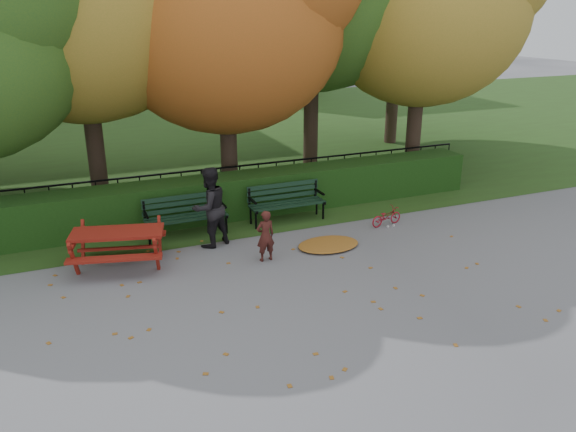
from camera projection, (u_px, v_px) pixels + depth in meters
name	position (u px, v px, depth m)	size (l,w,h in m)	color
ground	(309.00, 297.00, 9.76)	(90.00, 90.00, 0.00)	slate
grass_strip	(159.00, 139.00, 21.89)	(90.00, 90.00, 0.00)	#223A14
hedge	(231.00, 196.00, 13.49)	(13.00, 0.90, 1.00)	black
iron_fence	(221.00, 186.00, 14.17)	(14.00, 0.04, 1.02)	black
tree_c	(240.00, 5.00, 13.58)	(6.30, 6.00, 8.00)	black
bench_left	(185.00, 213.00, 12.32)	(1.80, 0.57, 0.88)	black
bench_right	(286.00, 199.00, 13.19)	(1.80, 0.57, 0.88)	black
picnic_table	(118.00, 239.00, 10.75)	(2.01, 1.77, 0.84)	maroon
leaf_pile	(328.00, 244.00, 11.86)	(1.34, 0.93, 0.09)	#66350E
leaf_scatter	(302.00, 289.00, 10.02)	(9.00, 5.70, 0.01)	#66350E
child	(265.00, 236.00, 11.04)	(0.38, 0.25, 1.05)	#3F1814
adult	(210.00, 207.00, 11.64)	(0.83, 0.65, 1.71)	black
bicycle	(386.00, 216.00, 12.98)	(0.29, 0.83, 0.44)	maroon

